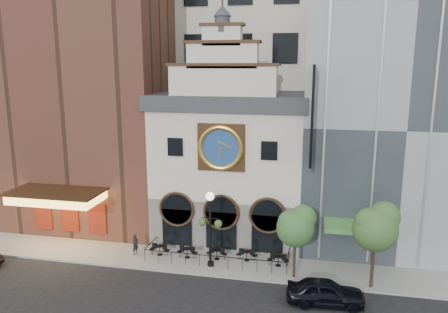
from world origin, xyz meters
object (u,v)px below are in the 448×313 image
bistro_0 (160,249)px  car_right (325,292)px  pedestrian (135,244)px  lamppost (210,221)px  bistro_1 (187,252)px  bistro_2 (217,253)px  bistro_4 (278,260)px  tree_left (296,225)px  tree_right (376,226)px  bistro_3 (247,255)px

bistro_0 → car_right: car_right is taller
pedestrian → lamppost: 6.76m
bistro_1 → pedestrian: size_ratio=0.99×
bistro_2 → car_right: size_ratio=0.33×
bistro_0 → pedestrian: 1.92m
bistro_4 → car_right: size_ratio=0.33×
bistro_0 → bistro_2: (4.51, 0.17, 0.00)m
bistro_0 → bistro_4: same height
bistro_0 → tree_left: size_ratio=0.31×
car_right → tree_right: bearing=-53.9°
bistro_1 → tree_right: size_ratio=0.27×
bistro_0 → lamppost: size_ratio=0.28×
pedestrian → car_right: bearing=-84.7°
car_right → lamppost: size_ratio=0.85×
bistro_2 → bistro_3: (2.27, 0.21, 0.00)m
bistro_4 → bistro_1: bearing=-179.6°
bistro_4 → lamppost: lamppost is taller
car_right → tree_left: size_ratio=0.93×
bistro_1 → lamppost: size_ratio=0.28×
bistro_0 → car_right: bearing=-19.4°
bistro_4 → tree_left: 3.84m
bistro_2 → lamppost: size_ratio=0.28×
car_right → pedestrian: pedestrian is taller
bistro_2 → bistro_3: bearing=5.2°
bistro_2 → lamppost: 3.24m
lamppost → pedestrian: bearing=177.6°
bistro_0 → lamppost: lamppost is taller
bistro_1 → bistro_3: same height
car_right → bistro_1: bearing=62.9°
bistro_1 → tree_right: bearing=-7.5°
bistro_1 → car_right: 11.10m
bistro_2 → tree_left: (5.91, -1.62, 3.33)m
tree_right → bistro_0: bearing=173.4°
bistro_1 → pedestrian: pedestrian is taller
bistro_0 → tree_left: bearing=-7.9°
bistro_3 → pedestrian: 8.68m
bistro_3 → pedestrian: pedestrian is taller
bistro_1 → pedestrian: bearing=-177.1°
bistro_1 → bistro_4: bearing=0.4°
bistro_1 → bistro_3: (4.53, 0.42, 0.00)m
bistro_1 → tree_right: (13.28, -1.75, 3.82)m
bistro_2 → lamppost: (-0.22, -1.17, 3.01)m
bistro_1 → pedestrian: 4.14m
bistro_2 → bistro_1: bearing=-174.6°
bistro_0 → bistro_3: same height
bistro_0 → tree_right: bearing=-6.6°
pedestrian → lamppost: (6.16, -0.74, 2.68)m
bistro_3 → bistro_2: bearing=-174.8°
tree_left → bistro_1: bearing=170.3°
bistro_2 → lamppost: lamppost is taller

